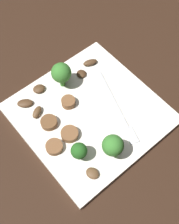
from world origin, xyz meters
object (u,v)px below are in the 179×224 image
Objects in this scene: sausage_slice_1 at (68,102)px; mushroom_4 at (25,103)px; sausage_slice_2 at (49,122)px; mushroom_5 at (90,62)px; plate at (90,113)px; mushroom_2 at (37,112)px; broccoli_floret_1 at (60,74)px; broccoli_floret_2 at (79,151)px; broccoli_floret_0 at (113,146)px; fork at (119,111)px; sausage_slice_0 at (70,134)px; sausage_slice_3 at (54,147)px; mushroom_3 at (92,173)px; mushroom_1 at (81,74)px; mushroom_0 at (39,89)px.

sausage_slice_1 reaches higher than mushroom_4.
sausage_slice_2 reaches higher than mushroom_5.
mushroom_5 is (-0.09, 0.08, 0.01)m from plate.
broccoli_floret_1 is at bearing 106.41° from mushroom_2.
broccoli_floret_2 is 0.09m from sausage_slice_2.
plate is at bearing 164.48° from broccoli_floret_0.
broccoli_floret_0 is 0.22m from mushroom_5.
fork is 0.10m from broccoli_floret_0.
mushroom_5 is (-0.03, 0.16, -0.00)m from mushroom_2.
broccoli_floret_0 is 0.14m from sausage_slice_1.
sausage_slice_2 is at bearing -157.53° from broccoli_floret_0.
plate is at bearing 42.01° from mushroom_4.
broccoli_floret_2 is 0.05m from sausage_slice_0.
sausage_slice_3 reaches higher than mushroom_3.
broccoli_floret_0 reaches higher than broccoli_floret_2.
mushroom_5 is at bearing 99.86° from mushroom_2.
broccoli_floret_2 is 0.05m from sausage_slice_3.
sausage_slice_1 is 0.89× the size of mushroom_5.
mushroom_3 is 0.20m from mushroom_4.
mushroom_1 is at bearing 145.74° from mushroom_3.
mushroom_0 is 0.04m from mushroom_4.
sausage_slice_2 is 1.02× the size of mushroom_5.
sausage_slice_1 is at bearing 69.90° from mushroom_2.
mushroom_0 is 0.79× the size of mushroom_5.
mushroom_5 is (-0.19, 0.16, 0.00)m from mushroom_3.
mushroom_1 is at bearing 83.30° from mushroom_4.
plate is 0.06m from fork.
sausage_slice_1 reaches higher than fork.
mushroom_0 is at bearing 140.96° from mushroom_2.
broccoli_floret_0 is at bearing 5.68° from mushroom_0.
broccoli_floret_2 is at bearing 175.77° from mushroom_3.
sausage_slice_1 is at bearing 50.33° from mushroom_4.
sausage_slice_3 reaches higher than mushroom_4.
mushroom_5 is at bearing 139.08° from plate.
sausage_slice_3 is 0.21m from mushroom_5.
sausage_slice_2 is 0.03m from mushroom_2.
sausage_slice_3 is 1.31× the size of mushroom_3.
mushroom_2 is (-0.08, 0.02, 0.00)m from sausage_slice_3.
plate is 0.10m from sausage_slice_3.
sausage_slice_1 reaches higher than mushroom_3.
sausage_slice_2 is at bearing -111.24° from plate.
sausage_slice_2 is 0.07m from mushroom_4.
sausage_slice_0 is 0.08m from mushroom_2.
sausage_slice_1 is at bearing 101.43° from sausage_slice_2.
plate is at bearing -40.92° from mushroom_5.
mushroom_4 is (-0.01, -0.09, -0.04)m from broccoli_floret_1.
mushroom_3 is (0.16, 0.00, -0.00)m from mushroom_2.
broccoli_floret_0 reaches higher than fork.
sausage_slice_3 is at bearing -80.13° from plate.
broccoli_floret_1 reaches higher than mushroom_5.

